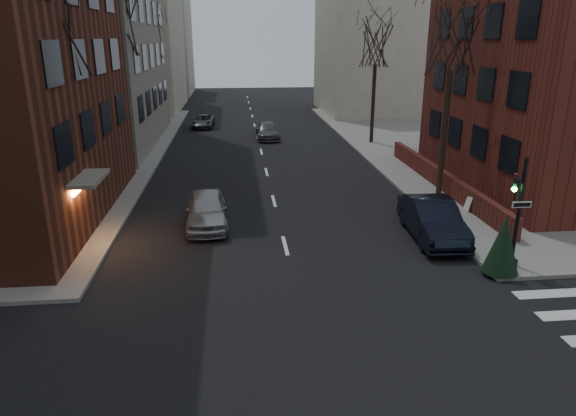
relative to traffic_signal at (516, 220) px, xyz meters
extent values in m
cube|color=maroon|center=(1.36, 10.01, -1.26)|extent=(0.35, 16.00, 1.00)
cube|color=beige|center=(-22.94, 46.01, 7.09)|extent=(14.00, 16.00, 18.00)
cube|color=beige|center=(7.06, 41.01, 6.09)|extent=(14.00, 14.00, 16.00)
cube|color=beige|center=(-20.94, 63.01, 5.09)|extent=(10.00, 12.00, 14.00)
cylinder|color=black|center=(0.06, 0.01, 0.24)|extent=(0.14, 0.14, 4.00)
cylinder|color=black|center=(0.06, 0.01, -1.66)|extent=(0.44, 0.44, 0.20)
imported|color=black|center=(-0.19, 0.01, 1.09)|extent=(0.16, 0.20, 1.00)
sphere|color=#19FF4C|center=(-0.26, -0.04, 1.14)|extent=(0.18, 0.18, 0.18)
cube|color=white|center=(0.06, -0.11, 0.59)|extent=(0.70, 0.03, 0.22)
cylinder|color=#2D231C|center=(-16.74, 5.01, 1.57)|extent=(0.28, 0.28, 6.65)
cylinder|color=#2D231C|center=(-16.74, 17.01, 1.74)|extent=(0.28, 0.28, 7.00)
cylinder|color=#2D231C|center=(-16.74, 31.01, 1.39)|extent=(0.28, 0.28, 6.30)
cylinder|color=#2D231C|center=(0.86, 9.01, 1.39)|extent=(0.28, 0.28, 6.30)
cylinder|color=#2D231C|center=(0.86, 23.01, 1.22)|extent=(0.28, 0.28, 5.95)
cylinder|color=black|center=(-16.14, 13.01, 1.24)|extent=(0.12, 0.12, 6.00)
sphere|color=#FFA54C|center=(-16.14, 13.01, 4.34)|extent=(0.36, 0.36, 0.36)
cylinder|color=black|center=(-16.14, 33.01, 1.24)|extent=(0.12, 0.12, 6.00)
sphere|color=#FFA54C|center=(-16.14, 33.01, 4.34)|extent=(0.36, 0.36, 0.36)
imported|color=black|center=(-1.74, 3.21, -1.08)|extent=(2.02, 5.11, 1.65)
imported|color=#A1A0A5|center=(-11.19, 5.66, -1.15)|extent=(2.01, 4.56, 1.52)
imported|color=#47464C|center=(-7.14, 26.03, -1.27)|extent=(1.85, 4.45, 1.29)
imported|color=#414146|center=(-12.77, 32.17, -1.33)|extent=(2.13, 4.27, 1.16)
cube|color=white|center=(1.32, 6.05, -1.31)|extent=(0.42, 0.58, 0.90)
cone|color=black|center=(-0.64, -0.49, -0.73)|extent=(1.29, 1.29, 2.07)
camera|label=1|loc=(-9.81, -16.17, 6.16)|focal=32.00mm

